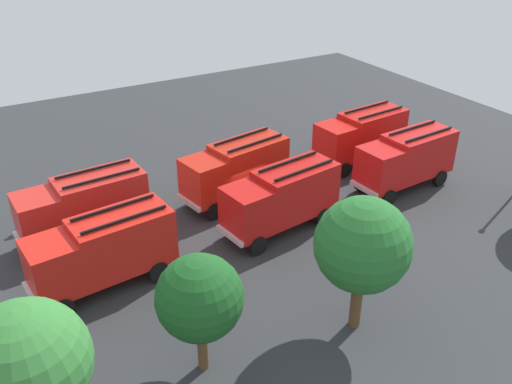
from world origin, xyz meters
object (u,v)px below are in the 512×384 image
fire_truck_2 (83,205)px  tree_3 (26,364)px  fire_truck_3 (406,158)px  firefighter_4 (139,228)px  firefighter_1 (32,213)px  traffic_cone_0 (285,156)px  fire_truck_5 (103,249)px  firefighter_2 (384,159)px  tree_2 (200,298)px  tree_1 (363,245)px  firefighter_3 (325,136)px  fire_truck_1 (236,168)px  fire_truck_4 (281,197)px  fire_truck_0 (361,135)px  firefighter_0 (259,162)px

fire_truck_2 → tree_3: 14.17m
fire_truck_3 → firefighter_4: bearing=-11.4°
firefighter_1 → traffic_cone_0: bearing=-175.4°
tree_3 → fire_truck_5: bearing=-118.9°
fire_truck_5 → firefighter_4: 3.98m
firefighter_2 → tree_3: bearing=145.4°
firefighter_4 → tree_2: size_ratio=0.33×
fire_truck_5 → tree_1: bearing=130.6°
fire_truck_3 → firefighter_3: fire_truck_3 is taller
firefighter_3 → tree_3: 29.69m
tree_1 → firefighter_3: bearing=-122.7°
tree_1 → firefighter_1: bearing=-55.6°
fire_truck_1 → firefighter_1: fire_truck_1 is taller
firefighter_2 → tree_3: 27.89m
fire_truck_3 → tree_3: tree_3 is taller
fire_truck_5 → firefighter_1: (2.13, -7.55, -1.22)m
fire_truck_4 → firefighter_2: fire_truck_4 is taller
fire_truck_3 → firefighter_1: size_ratio=4.38×
fire_truck_0 → traffic_cone_0: fire_truck_0 is taller
fire_truck_5 → tree_1: size_ratio=1.14×
fire_truck_2 → firefighter_0: size_ratio=3.98×
firefighter_4 → tree_1: 13.26m
firefighter_3 → tree_2: (17.93, 15.76, 2.70)m
fire_truck_2 → tree_1: (-8.55, 13.36, 2.21)m
tree_3 → traffic_cone_0: size_ratio=11.28×
fire_truck_3 → fire_truck_5: bearing=-2.8°
firefighter_3 → fire_truck_0: bearing=64.1°
fire_truck_1 → fire_truck_4: same height
firefighter_2 → firefighter_4: size_ratio=0.94×
tree_2 → fire_truck_5: bearing=-76.2°
fire_truck_4 → traffic_cone_0: fire_truck_4 is taller
firefighter_0 → firefighter_1: 14.95m
firefighter_2 → firefighter_0: bearing=95.9°
tree_1 → traffic_cone_0: bearing=-112.8°
firefighter_1 → fire_truck_4: bearing=152.4°
fire_truck_0 → fire_truck_1: same height
firefighter_4 → traffic_cone_0: (-13.08, -5.20, -0.74)m
firefighter_4 → tree_2: bearing=-93.5°
fire_truck_4 → tree_2: 11.42m
fire_truck_3 → traffic_cone_0: fire_truck_3 is taller
fire_truck_5 → firefighter_2: (-20.78, -2.80, -1.20)m
firefighter_0 → tree_1: (3.92, 15.21, 3.32)m
fire_truck_0 → tree_2: tree_2 is taller
fire_truck_2 → tree_2: tree_2 is taller
fire_truck_2 → firefighter_4: fire_truck_2 is taller
firefighter_1 → firefighter_3: firefighter_3 is taller
firefighter_0 → firefighter_1: size_ratio=1.10×
firefighter_1 → firefighter_2: 23.40m
fire_truck_4 → fire_truck_1: bearing=-91.4°
firefighter_1 → tree_2: tree_2 is taller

